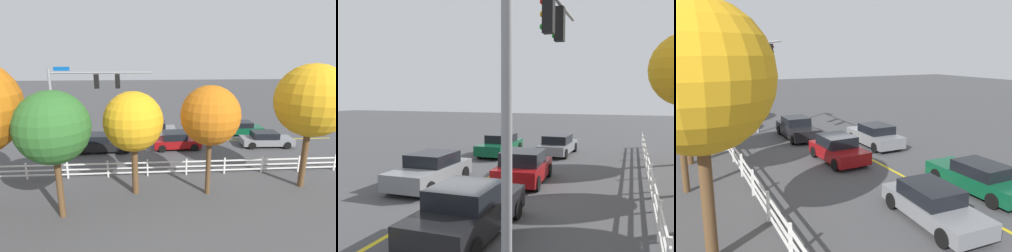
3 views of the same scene
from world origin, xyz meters
TOP-DOWN VIEW (x-y plane):
  - ground_plane at (0.00, 0.00)m, footprint 120.00×120.00m
  - lane_center_stripe at (-4.00, 0.00)m, footprint 28.00×0.16m
  - signal_assembly at (4.32, 4.26)m, footprint 7.23×0.38m
  - car_0 at (-9.48, -1.75)m, footprint 4.73×1.84m
  - car_1 at (-0.90, -1.76)m, footprint 4.44×1.96m
  - car_2 at (-2.84, 1.83)m, footprint 4.06×2.12m
  - car_3 at (-10.77, 1.82)m, footprint 4.51×1.98m
  - car_4 at (3.44, 2.11)m, footprint 4.74×1.96m
  - white_rail_fence at (-3.00, 7.14)m, footprint 26.10×0.10m

SIDE VIEW (x-z plane):
  - ground_plane at x=0.00m, z-range 0.00..0.00m
  - lane_center_stripe at x=-4.00m, z-range 0.00..0.01m
  - white_rail_fence at x=-3.00m, z-range 0.03..1.18m
  - car_3 at x=-10.77m, z-range -0.02..1.30m
  - car_0 at x=-9.48m, z-range -0.02..1.32m
  - car_1 at x=-0.90m, z-range -0.03..1.41m
  - car_4 at x=3.44m, z-range -0.04..1.44m
  - car_2 at x=-2.84m, z-range -0.02..1.44m
  - signal_assembly at x=4.32m, z-range 1.43..8.47m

